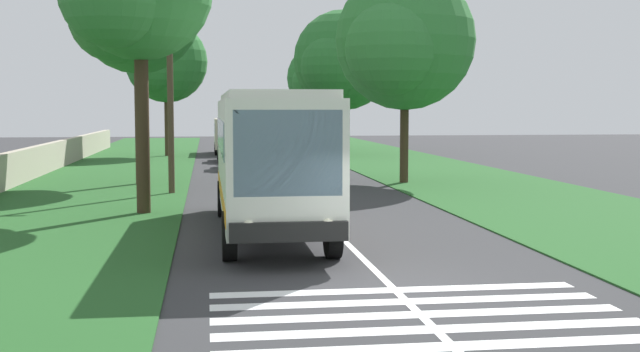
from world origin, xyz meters
The scene contains 17 objects.
ground centered at (0.00, 0.00, 0.00)m, with size 160.00×160.00×0.00m, color #333335.
grass_verge_left centered at (15.00, 8.20, 0.02)m, with size 120.00×8.00×0.04m, color #235623.
grass_verge_right centered at (15.00, -8.20, 0.02)m, with size 120.00×8.00×0.04m, color #235623.
centre_line centered at (15.00, 0.00, 0.00)m, with size 110.00×0.16×0.01m, color silver.
coach_bus centered at (7.20, 1.80, 2.15)m, with size 11.16×2.62×3.73m.
zebra_crossing centered at (-2.32, 0.00, 0.00)m, with size 4.95×6.80×0.01m.
trailing_car_0 centered at (24.02, -1.86, 0.67)m, with size 4.30×1.78×1.43m.
trailing_car_1 centered at (30.08, 1.78, 0.67)m, with size 4.30×1.78×1.43m.
trailing_car_2 centered at (36.34, 1.91, 0.67)m, with size 4.30×1.78×1.43m.
trailing_minibus_0 centered at (44.74, 1.83, 1.55)m, with size 6.00×2.14×2.53m.
roadside_tree_left_1 centered at (21.66, 6.48, 7.33)m, with size 6.80×5.44×10.19m.
roadside_tree_left_2 centered at (42.17, 6.24, 6.28)m, with size 6.47×5.53×9.16m.
roadside_tree_right_0 centered at (20.84, -5.06, 6.10)m, with size 7.62×6.13×9.32m.
roadside_tree_right_1 centered at (41.67, -5.81, 6.43)m, with size 8.05×6.92×10.02m.
roadside_tree_right_2 centered at (51.86, -5.66, 5.58)m, with size 6.34×5.48×8.42m.
utility_pole centered at (17.54, 4.80, 3.88)m, with size 0.24×1.40×7.39m.
roadside_wall centered at (20.00, 11.60, 0.76)m, with size 70.00×0.40×1.45m, color #B2A893.
Camera 1 is at (-14.62, 3.40, 3.37)m, focal length 45.98 mm.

